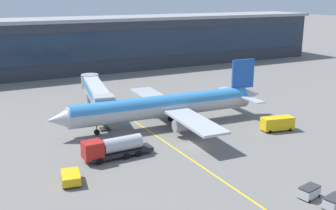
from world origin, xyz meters
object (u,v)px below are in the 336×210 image
(main_airliner, at_px, (165,106))
(fuel_tanker, at_px, (113,148))
(baggage_cart_1, at_px, (309,192))
(pushback_tug, at_px, (71,177))
(baggage_cart_0, at_px, (334,202))
(lavatory_truck, at_px, (278,123))

(main_airliner, height_order, fuel_tanker, main_airliner)
(main_airliner, height_order, baggage_cart_1, main_airliner)
(fuel_tanker, relative_size, baggage_cart_1, 3.75)
(main_airliner, distance_m, pushback_tug, 27.13)
(pushback_tug, xyz_separation_m, baggage_cart_1, (24.72, -17.01, -0.07))
(main_airliner, relative_size, pushback_tug, 10.39)
(fuel_tanker, bearing_deg, pushback_tug, -145.65)
(fuel_tanker, bearing_deg, main_airliner, 37.02)
(main_airliner, bearing_deg, pushback_tug, -143.91)
(baggage_cart_0, bearing_deg, fuel_tanker, 124.66)
(fuel_tanker, height_order, lavatory_truck, fuel_tanker)
(pushback_tug, xyz_separation_m, baggage_cart_0, (25.37, -20.15, -0.07))
(lavatory_truck, xyz_separation_m, baggage_cart_0, (-13.20, -24.08, -0.64))
(fuel_tanker, xyz_separation_m, baggage_cart_1, (16.95, -22.32, -0.96))
(fuel_tanker, relative_size, baggage_cart_0, 3.75)
(fuel_tanker, bearing_deg, baggage_cart_1, -52.78)
(pushback_tug, bearing_deg, main_airliner, 36.09)
(baggage_cart_0, bearing_deg, pushback_tug, 141.54)
(main_airliner, relative_size, baggage_cart_0, 14.75)
(fuel_tanker, xyz_separation_m, lavatory_truck, (30.80, -1.38, -0.32))
(lavatory_truck, relative_size, pushback_tug, 1.49)
(fuel_tanker, distance_m, lavatory_truck, 30.84)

